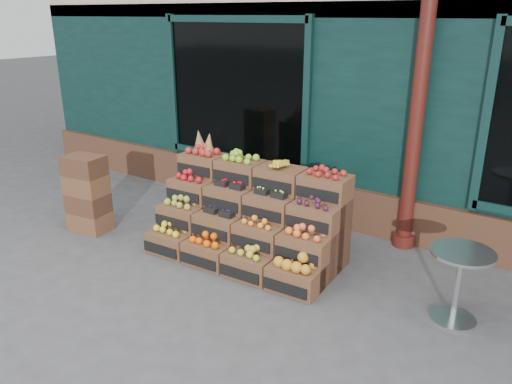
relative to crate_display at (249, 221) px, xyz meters
The scene contains 6 objects.
ground 0.88m from the crate_display, 66.74° to the right, with size 60.00×60.00×0.00m, color #464648.
shop_facade 4.83m from the crate_display, 86.05° to the left, with size 12.00×6.24×4.80m.
crate_display is the anchor object (origin of this frame).
spare_crates 2.35m from the crate_display, 164.00° to the right, with size 0.58×0.44×1.07m.
bistro_table 2.48m from the crate_display, ahead, with size 0.60×0.60×0.76m.
shopkeeper 2.63m from the crate_display, 130.83° to the left, with size 0.79×0.52×2.17m, color #14491D.
Camera 1 is at (2.97, -3.89, 2.86)m, focal length 35.00 mm.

